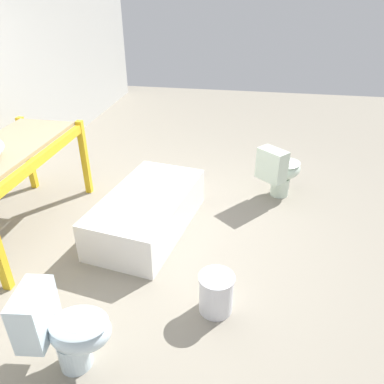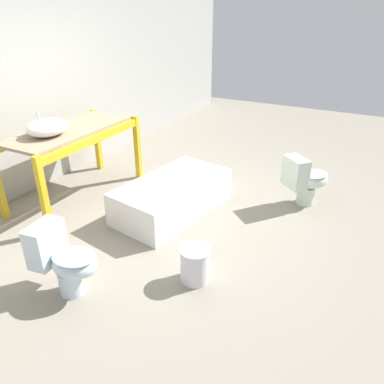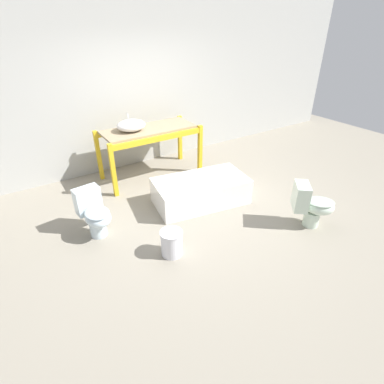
{
  "view_description": "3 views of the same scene",
  "coord_description": "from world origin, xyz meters",
  "px_view_note": "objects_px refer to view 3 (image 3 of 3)",
  "views": [
    {
      "loc": [
        -3.07,
        -0.92,
        2.31
      ],
      "look_at": [
        -0.2,
        -0.41,
        0.66
      ],
      "focal_mm": 35.0,
      "sensor_mm": 36.0,
      "label": 1
    },
    {
      "loc": [
        -3.33,
        -2.0,
        2.3
      ],
      "look_at": [
        -0.4,
        -0.43,
        0.62
      ],
      "focal_mm": 35.0,
      "sensor_mm": 36.0,
      "label": 2
    },
    {
      "loc": [
        -2.28,
        -3.31,
        2.58
      ],
      "look_at": [
        -0.46,
        -0.5,
        0.65
      ],
      "focal_mm": 28.0,
      "sensor_mm": 36.0,
      "label": 3
    }
  ],
  "objects_px": {
    "sink_basin": "(131,125)",
    "toilet_far": "(312,205)",
    "bucket_white": "(172,243)",
    "bathtub_main": "(201,189)",
    "toilet_near": "(94,213)"
  },
  "relations": [
    {
      "from": "sink_basin",
      "to": "toilet_far",
      "type": "xyz_separation_m",
      "value": [
        1.48,
        -2.71,
        -0.68
      ]
    },
    {
      "from": "toilet_far",
      "to": "bucket_white",
      "type": "relative_size",
      "value": 1.91
    },
    {
      "from": "bathtub_main",
      "to": "sink_basin",
      "type": "bearing_deg",
      "value": 121.11
    },
    {
      "from": "bathtub_main",
      "to": "toilet_near",
      "type": "xyz_separation_m",
      "value": [
        -1.67,
        0.08,
        0.11
      ]
    },
    {
      "from": "sink_basin",
      "to": "toilet_near",
      "type": "relative_size",
      "value": 0.77
    },
    {
      "from": "bathtub_main",
      "to": "toilet_far",
      "type": "xyz_separation_m",
      "value": [
        0.94,
        -1.37,
        0.11
      ]
    },
    {
      "from": "toilet_near",
      "to": "bucket_white",
      "type": "xyz_separation_m",
      "value": [
        0.66,
        -0.92,
        -0.16
      ]
    },
    {
      "from": "sink_basin",
      "to": "bucket_white",
      "type": "xyz_separation_m",
      "value": [
        -0.48,
        -2.18,
        -0.84
      ]
    },
    {
      "from": "sink_basin",
      "to": "toilet_far",
      "type": "height_order",
      "value": "sink_basin"
    },
    {
      "from": "bathtub_main",
      "to": "toilet_far",
      "type": "bearing_deg",
      "value": -45.93
    },
    {
      "from": "sink_basin",
      "to": "toilet_near",
      "type": "distance_m",
      "value": 1.83
    },
    {
      "from": "bathtub_main",
      "to": "toilet_near",
      "type": "distance_m",
      "value": 1.67
    },
    {
      "from": "bathtub_main",
      "to": "bucket_white",
      "type": "bearing_deg",
      "value": -130.91
    },
    {
      "from": "sink_basin",
      "to": "bathtub_main",
      "type": "relative_size",
      "value": 0.32
    },
    {
      "from": "sink_basin",
      "to": "toilet_near",
      "type": "bearing_deg",
      "value": -131.86
    }
  ]
}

